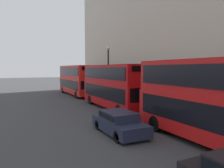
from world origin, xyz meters
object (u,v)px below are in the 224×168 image
bus_leading (221,99)px  bus_second_in_queue (113,85)px  car_hatchback (119,122)px  bus_third_in_queue (76,79)px

bus_leading → bus_second_in_queue: 11.88m
car_hatchback → bus_third_in_queue: bearing=80.4°
bus_second_in_queue → bus_leading: bearing=-90.0°
bus_leading → bus_third_in_queue: bearing=90.0°
bus_second_in_queue → bus_third_in_queue: 12.48m
bus_second_in_queue → car_hatchback: bearing=-114.0°
bus_leading → bus_third_in_queue: 24.35m
bus_second_in_queue → car_hatchback: (-3.40, -7.63, -1.66)m
bus_third_in_queue → car_hatchback: 20.47m
bus_third_in_queue → car_hatchback: bus_third_in_queue is taller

